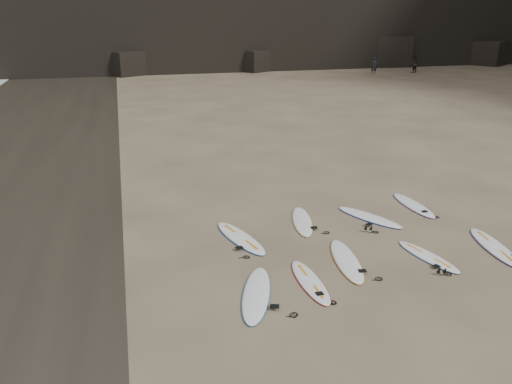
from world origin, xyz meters
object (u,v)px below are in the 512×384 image
surfboard_4 (494,247)px  person_a (374,65)px  surfboard_1 (310,282)px  surfboard_8 (414,205)px  surfboard_7 (369,217)px  surfboard_0 (256,294)px  person_b (413,64)px  surfboard_5 (240,238)px  surfboard_3 (428,256)px  surfboard_6 (302,221)px  surfboard_2 (346,260)px

surfboard_4 → person_a: size_ratio=1.45×
surfboard_1 → surfboard_8: surfboard_8 is taller
surfboard_1 → surfboard_4: bearing=4.3°
surfboard_7 → surfboard_8: size_ratio=1.01×
surfboard_7 → surfboard_0: bearing=-171.6°
surfboard_7 → person_b: size_ratio=1.33×
surfboard_5 → surfboard_7: surfboard_5 is taller
surfboard_8 → surfboard_3: bearing=-116.6°
surfboard_6 → surfboard_3: bearing=-38.3°
surfboard_4 → surfboard_8: 3.60m
surfboard_0 → surfboard_6: bearing=76.1°
surfboard_4 → surfboard_5: (-7.09, 2.53, 0.00)m
person_b → surfboard_6: bearing=36.5°
surfboard_4 → person_b: bearing=72.2°
surfboard_3 → person_a: 43.34m
surfboard_1 → surfboard_5: 3.21m
person_a → surfboard_5: bearing=-97.6°
surfboard_1 → surfboard_3: 3.76m
surfboard_2 → surfboard_5: bearing=148.9°
surfboard_1 → surfboard_6: (1.14, 3.73, 0.00)m
surfboard_2 → surfboard_3: size_ratio=1.17×
surfboard_5 → surfboard_7: size_ratio=1.07×
surfboard_2 → surfboard_0: bearing=-150.5°
person_b → surfboard_3: bearing=41.5°
surfboard_2 → surfboard_5: (-2.52, 2.19, 0.00)m
surfboard_0 → surfboard_2: surfboard_0 is taller
surfboard_2 → person_a: bearing=71.3°
surfboard_5 → surfboard_2: bearing=-57.1°
surfboard_2 → surfboard_4: bearing=5.5°
surfboard_3 → surfboard_7: size_ratio=0.88×
surfboard_3 → person_b: size_ratio=1.17×
surfboard_0 → surfboard_4: 7.48m
surfboard_2 → surfboard_4: (4.57, -0.35, 0.00)m
surfboard_6 → surfboard_8: bearing=17.5°
surfboard_1 → surfboard_2: bearing=30.2°
surfboard_3 → surfboard_7: bearing=82.4°
surfboard_7 → surfboard_8: (2.03, 0.58, -0.00)m
surfboard_5 → person_a: size_ratio=1.50×
surfboard_3 → surfboard_5: (-4.86, 2.56, 0.01)m
surfboard_2 → person_b: size_ratio=1.37×
surfboard_1 → person_a: (22.40, 39.55, 0.86)m
surfboard_2 → person_a: (21.01, 38.73, 0.86)m
surfboard_1 → person_a: size_ratio=1.29×
surfboard_5 → surfboard_7: (4.57, 0.45, -0.00)m
surfboard_6 → person_b: (25.97, 35.74, 0.91)m
surfboard_1 → surfboard_7: size_ratio=0.92×
surfboard_5 → surfboard_8: (6.60, 1.03, -0.00)m
surfboard_4 → surfboard_6: bearing=156.6°
surfboard_2 → surfboard_4: size_ratio=1.00×
surfboard_0 → person_a: (23.89, 39.76, 0.86)m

